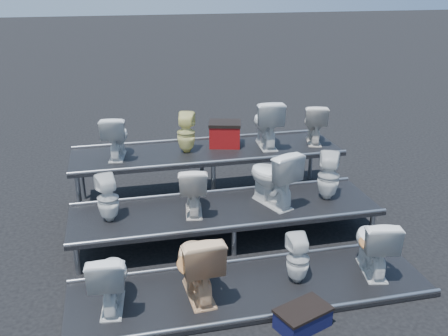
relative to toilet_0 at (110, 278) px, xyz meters
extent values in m
plane|color=black|center=(1.58, 1.30, -0.42)|extent=(80.00, 80.00, 0.00)
cube|color=black|center=(1.58, 0.00, -0.39)|extent=(4.20, 1.20, 0.06)
cube|color=black|center=(1.58, 1.30, -0.19)|extent=(4.20, 1.20, 0.46)
cube|color=black|center=(1.58, 2.60, 0.01)|extent=(4.20, 1.20, 0.86)
imported|color=white|center=(0.00, 0.00, 0.00)|extent=(0.48, 0.74, 0.72)
imported|color=#E3B17F|center=(0.96, 0.00, 0.06)|extent=(0.52, 0.84, 0.83)
imported|color=white|center=(2.15, 0.00, -0.06)|extent=(0.28, 0.29, 0.60)
imported|color=white|center=(3.12, 0.00, 0.02)|extent=(0.56, 0.81, 0.75)
imported|color=white|center=(0.03, 1.30, 0.35)|extent=(0.34, 0.34, 0.62)
imported|color=silver|center=(1.13, 1.30, 0.38)|extent=(0.46, 0.71, 0.67)
imported|color=white|center=(2.25, 1.30, 0.45)|extent=(0.71, 0.91, 0.81)
imported|color=white|center=(3.08, 1.30, 0.38)|extent=(0.41, 0.41, 0.68)
imported|color=white|center=(0.19, 2.60, 0.77)|extent=(0.47, 0.70, 0.66)
imported|color=#F2E98F|center=(1.26, 2.60, 0.75)|extent=(0.35, 0.36, 0.62)
imported|color=white|center=(2.56, 2.60, 0.83)|extent=(0.49, 0.79, 0.77)
imported|color=silver|center=(3.38, 2.60, 0.77)|extent=(0.53, 0.72, 0.65)
cube|color=maroon|center=(1.91, 2.76, 0.62)|extent=(0.57, 0.50, 0.35)
cube|color=#0F1136|center=(1.94, -0.73, -0.32)|extent=(0.63, 0.50, 0.20)
camera|label=1|loc=(0.18, -4.72, 3.07)|focal=40.00mm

